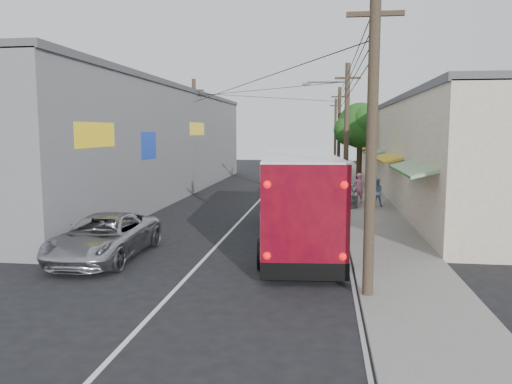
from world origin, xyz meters
TOP-DOWN VIEW (x-y plane):
  - ground at (0.00, 0.00)m, footprint 120.00×120.00m
  - sidewalk at (6.50, 20.00)m, footprint 3.00×80.00m
  - building_right at (10.99, 22.00)m, footprint 7.09×40.00m
  - building_left at (-8.50, 18.00)m, footprint 7.20×36.00m
  - utility_poles at (3.13, 20.33)m, footprint 11.80×45.28m
  - street_tree at (6.87, 26.02)m, footprint 4.40×4.00m
  - coach_bus at (2.99, 4.84)m, footprint 3.64×12.32m
  - jeepney at (-3.40, 1.00)m, footprint 2.51×5.41m
  - parked_suv at (4.60, 15.24)m, footprint 2.75×5.94m
  - parked_car_mid at (4.42, 24.59)m, footprint 2.32×4.78m
  - parked_car_far at (4.47, 31.89)m, footprint 2.24×5.08m
  - pedestrian_near at (6.06, 15.02)m, footprint 0.75×0.61m
  - pedestrian_far at (6.97, 13.74)m, footprint 0.79×0.63m

SIDE VIEW (x-z plane):
  - ground at x=0.00m, z-range 0.00..0.00m
  - sidewalk at x=6.50m, z-range 0.00..0.12m
  - jeepney at x=-3.40m, z-range 0.00..1.50m
  - parked_car_mid at x=4.42m, z-range 0.00..1.57m
  - parked_car_far at x=4.47m, z-range 0.00..1.62m
  - parked_suv at x=4.60m, z-range 0.00..1.68m
  - pedestrian_far at x=6.97m, z-range 0.12..1.70m
  - pedestrian_near at x=6.06m, z-range 0.12..1.88m
  - coach_bus at x=2.99m, z-range 0.06..3.56m
  - building_right at x=10.99m, z-range 0.03..6.28m
  - building_left at x=-8.50m, z-range 0.03..7.28m
  - utility_poles at x=3.13m, z-range 0.13..8.13m
  - street_tree at x=6.87m, z-range 1.37..7.97m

